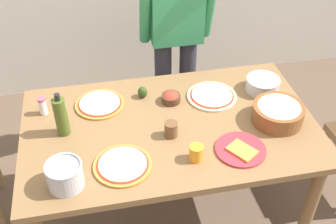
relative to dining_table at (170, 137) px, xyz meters
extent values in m
plane|color=brown|center=(0.00, 0.00, -0.67)|extent=(8.00, 8.00, 0.00)
cube|color=brown|center=(0.00, 0.00, 0.07)|extent=(1.60, 0.96, 0.04)
cylinder|color=brown|center=(0.72, -0.40, -0.31)|extent=(0.07, 0.07, 0.72)
cylinder|color=brown|center=(-0.72, 0.40, -0.31)|extent=(0.07, 0.07, 0.72)
cylinder|color=brown|center=(0.72, 0.40, -0.31)|extent=(0.07, 0.07, 0.72)
cylinder|color=#2D2D38|center=(0.11, 0.76, -0.24)|extent=(0.12, 0.12, 0.85)
cylinder|color=#2D2D38|center=(0.29, 0.76, -0.24)|extent=(0.12, 0.12, 0.85)
cube|color=#338C59|center=(0.20, 0.76, 0.46)|extent=(0.34, 0.20, 0.55)
cylinder|color=#338C59|center=(-0.01, 0.71, 0.46)|extent=(0.07, 0.21, 0.55)
cylinder|color=#338C59|center=(0.41, 0.71, 0.46)|extent=(0.07, 0.21, 0.55)
cylinder|color=#A37A4C|center=(1.07, 0.09, -0.44)|extent=(0.04, 0.04, 0.45)
cylinder|color=beige|center=(0.29, 0.20, 0.10)|extent=(0.29, 0.29, 0.01)
cylinder|color=#B22D1E|center=(0.29, 0.20, 0.10)|extent=(0.26, 0.26, 0.00)
cylinder|color=beige|center=(0.29, 0.20, 0.11)|extent=(0.24, 0.24, 0.00)
cylinder|color=#C67A33|center=(-0.29, -0.26, 0.10)|extent=(0.29, 0.29, 0.01)
cylinder|color=#B22D1E|center=(-0.29, -0.26, 0.10)|extent=(0.25, 0.25, 0.00)
cylinder|color=beige|center=(-0.29, -0.26, 0.11)|extent=(0.24, 0.24, 0.00)
cylinder|color=#C67A33|center=(-0.36, 0.25, 0.10)|extent=(0.28, 0.28, 0.01)
cylinder|color=#B22D1E|center=(-0.36, 0.25, 0.10)|extent=(0.25, 0.25, 0.00)
cylinder|color=beige|center=(-0.36, 0.25, 0.11)|extent=(0.23, 0.23, 0.00)
cylinder|color=red|center=(0.31, -0.27, 0.10)|extent=(0.26, 0.26, 0.01)
cube|color=#CC8438|center=(0.31, -0.29, 0.11)|extent=(0.16, 0.17, 0.01)
cylinder|color=brown|center=(0.59, -0.08, 0.14)|extent=(0.28, 0.28, 0.10)
ellipsoid|color=beige|center=(0.59, -0.08, 0.18)|extent=(0.25, 0.25, 0.05)
cylinder|color=#B7B7BC|center=(0.61, 0.21, 0.13)|extent=(0.20, 0.20, 0.08)
cylinder|color=#4C2D1E|center=(0.05, 0.20, 0.11)|extent=(0.11, 0.11, 0.04)
ellipsoid|color=#9E3323|center=(0.05, 0.20, 0.13)|extent=(0.10, 0.10, 0.05)
cylinder|color=#47561E|center=(-0.57, 0.05, 0.20)|extent=(0.07, 0.07, 0.22)
cylinder|color=black|center=(-0.57, 0.05, 0.33)|extent=(0.03, 0.03, 0.04)
cylinder|color=#B7B7BC|center=(-0.56, -0.32, 0.15)|extent=(0.17, 0.17, 0.12)
torus|color=#A5A5AD|center=(-0.56, -0.32, 0.21)|extent=(0.17, 0.17, 0.01)
cylinder|color=orange|center=(0.08, -0.28, 0.13)|extent=(0.07, 0.07, 0.08)
cylinder|color=brown|center=(-0.01, -0.09, 0.13)|extent=(0.07, 0.07, 0.08)
cylinder|color=white|center=(-0.68, 0.24, 0.14)|extent=(0.04, 0.04, 0.09)
cylinder|color=#D84C66|center=(-0.68, 0.24, 0.19)|extent=(0.04, 0.04, 0.02)
ellipsoid|color=#2D4219|center=(-0.11, 0.28, 0.13)|extent=(0.06, 0.06, 0.07)
camera|label=1|loc=(-0.35, -1.69, 1.59)|focal=44.68mm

